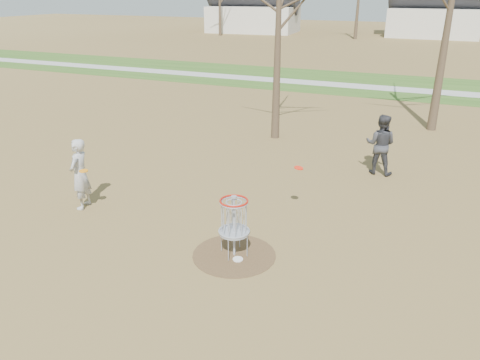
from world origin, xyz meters
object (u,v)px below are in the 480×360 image
at_px(player_standing, 80,174).
at_px(player_throwing, 380,144).
at_px(disc_golf_basket, 234,217).
at_px(disc_grounded, 238,259).

height_order(player_standing, player_throwing, player_throwing).
bearing_deg(disc_golf_basket, player_standing, 171.92).
bearing_deg(player_throwing, disc_grounded, 76.38).
distance_m(player_standing, disc_grounded, 4.89).
bearing_deg(player_standing, player_throwing, 117.79).
distance_m(player_throwing, disc_grounded, 6.70).
relative_size(disc_grounded, disc_golf_basket, 0.16).
bearing_deg(disc_grounded, player_standing, 170.35).
height_order(player_standing, disc_golf_basket, player_standing).
xyz_separation_m(player_standing, disc_golf_basket, (4.58, -0.65, -0.01)).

